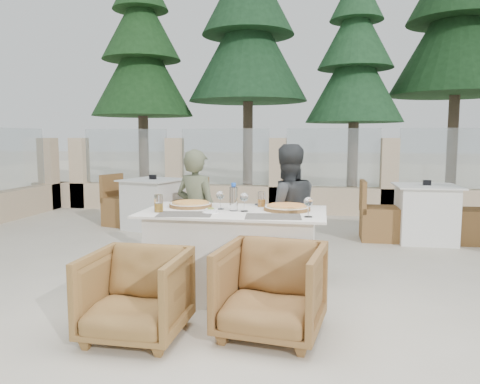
% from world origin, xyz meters
% --- Properties ---
extents(ground, '(80.00, 80.00, 0.00)m').
position_xyz_m(ground, '(0.00, 0.00, 0.00)').
color(ground, beige).
rests_on(ground, ground).
extents(sand_patch, '(30.00, 16.00, 0.01)m').
position_xyz_m(sand_patch, '(0.00, 14.00, 0.01)').
color(sand_patch, '#F0E3C5').
rests_on(sand_patch, ground).
extents(perimeter_wall_far, '(10.00, 0.34, 1.60)m').
position_xyz_m(perimeter_wall_far, '(0.00, 4.80, 0.80)').
color(perimeter_wall_far, beige).
rests_on(perimeter_wall_far, ground).
extents(pine_far_left, '(2.42, 2.42, 5.50)m').
position_xyz_m(pine_far_left, '(-3.50, 7.00, 2.75)').
color(pine_far_left, '#1D451E').
rests_on(pine_far_left, ground).
extents(pine_mid_left, '(2.86, 2.86, 6.50)m').
position_xyz_m(pine_mid_left, '(-1.00, 7.50, 3.25)').
color(pine_mid_left, '#1D4625').
rests_on(pine_mid_left, ground).
extents(pine_centre, '(2.20, 2.20, 5.00)m').
position_xyz_m(pine_centre, '(1.50, 7.20, 2.50)').
color(pine_centre, '#224F2A').
rests_on(pine_centre, ground).
extents(pine_mid_right, '(2.99, 2.99, 6.80)m').
position_xyz_m(pine_mid_right, '(3.80, 7.80, 3.40)').
color(pine_mid_right, '#17391A').
rests_on(pine_mid_right, ground).
extents(dining_table, '(1.60, 0.90, 0.77)m').
position_xyz_m(dining_table, '(0.06, 0.10, 0.39)').
color(dining_table, white).
rests_on(dining_table, ground).
extents(placemat_near_left, '(0.49, 0.36, 0.00)m').
position_xyz_m(placemat_near_left, '(-0.30, -0.17, 0.77)').
color(placemat_near_left, '#5B554E').
rests_on(placemat_near_left, dining_table).
extents(placemat_near_right, '(0.48, 0.35, 0.00)m').
position_xyz_m(placemat_near_right, '(0.44, -0.16, 0.77)').
color(placemat_near_right, '#5D5850').
rests_on(placemat_near_right, dining_table).
extents(pizza_left, '(0.52, 0.52, 0.05)m').
position_xyz_m(pizza_left, '(-0.37, 0.25, 0.80)').
color(pizza_left, orange).
rests_on(pizza_left, dining_table).
extents(pizza_right, '(0.45, 0.45, 0.05)m').
position_xyz_m(pizza_right, '(0.52, 0.20, 0.80)').
color(pizza_right, orange).
rests_on(pizza_right, dining_table).
extents(water_bottle, '(0.08, 0.08, 0.25)m').
position_xyz_m(water_bottle, '(0.06, 0.09, 0.89)').
color(water_bottle, '#C2E6FF').
rests_on(water_bottle, dining_table).
extents(wine_glass_centre, '(0.10, 0.10, 0.18)m').
position_xyz_m(wine_glass_centre, '(-0.07, 0.16, 0.86)').
color(wine_glass_centre, white).
rests_on(wine_glass_centre, dining_table).
extents(wine_glass_near, '(0.10, 0.10, 0.18)m').
position_xyz_m(wine_glass_near, '(0.16, 0.07, 0.86)').
color(wine_glass_near, white).
rests_on(wine_glass_near, dining_table).
extents(wine_glass_corner, '(0.09, 0.09, 0.18)m').
position_xyz_m(wine_glass_corner, '(0.72, -0.12, 0.86)').
color(wine_glass_corner, white).
rests_on(wine_glass_corner, dining_table).
extents(beer_glass_left, '(0.09, 0.09, 0.15)m').
position_xyz_m(beer_glass_left, '(-0.56, -0.09, 0.85)').
color(beer_glass_left, orange).
rests_on(beer_glass_left, dining_table).
extents(beer_glass_right, '(0.08, 0.08, 0.14)m').
position_xyz_m(beer_glass_right, '(0.27, 0.37, 0.84)').
color(beer_glass_right, orange).
rests_on(beer_glass_right, dining_table).
extents(olive_dish, '(0.13, 0.13, 0.04)m').
position_xyz_m(olive_dish, '(-0.11, -0.05, 0.79)').
color(olive_dish, white).
rests_on(olive_dish, dining_table).
extents(armchair_far_left, '(0.75, 0.75, 0.53)m').
position_xyz_m(armchair_far_left, '(-0.36, 0.58, 0.26)').
color(armchair_far_left, brown).
rests_on(armchair_far_left, ground).
extents(armchair_far_right, '(0.87, 0.88, 0.61)m').
position_xyz_m(armchair_far_right, '(0.32, 0.59, 0.30)').
color(armchair_far_right, brown).
rests_on(armchair_far_right, ground).
extents(armchair_near_left, '(0.68, 0.70, 0.62)m').
position_xyz_m(armchair_near_left, '(-0.45, -0.89, 0.31)').
color(armchair_near_left, olive).
rests_on(armchair_near_left, ground).
extents(armchair_near_right, '(0.80, 0.82, 0.66)m').
position_xyz_m(armchair_near_right, '(0.48, -0.68, 0.33)').
color(armchair_near_right, brown).
rests_on(armchair_near_right, ground).
extents(diner_left, '(0.55, 0.46, 1.29)m').
position_xyz_m(diner_left, '(-0.43, 0.64, 0.65)').
color(diner_left, '#545A41').
rests_on(diner_left, ground).
extents(diner_right, '(0.79, 0.70, 1.35)m').
position_xyz_m(diner_right, '(0.49, 0.57, 0.67)').
color(diner_right, '#323537').
rests_on(diner_right, ground).
extents(bg_table_a, '(1.81, 1.26, 0.77)m').
position_xyz_m(bg_table_a, '(-1.75, 2.92, 0.39)').
color(bg_table_a, silver).
rests_on(bg_table_a, ground).
extents(bg_table_b, '(1.65, 0.83, 0.77)m').
position_xyz_m(bg_table_b, '(2.21, 2.70, 0.39)').
color(bg_table_b, white).
rests_on(bg_table_b, ground).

